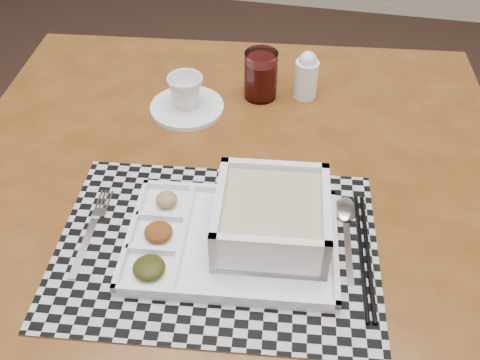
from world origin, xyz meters
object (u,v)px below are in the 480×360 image
creamer_bottle (306,76)px  cup (186,92)px  juice_glass (261,77)px  serving_tray (257,226)px  dining_table (230,218)px

creamer_bottle → cup: bearing=-156.8°
juice_glass → serving_tray: bearing=-80.6°
dining_table → cup: bearing=123.0°
cup → creamer_bottle: creamer_bottle is taller
serving_tray → cup: size_ratio=4.80×
cup → creamer_bottle: (0.23, 0.10, 0.01)m
cup → creamer_bottle: bearing=38.0°
juice_glass → creamer_bottle: (0.09, 0.02, 0.00)m
dining_table → creamer_bottle: (0.09, 0.30, 0.13)m
dining_table → serving_tray: 0.17m
creamer_bottle → serving_tray: bearing=-93.7°
dining_table → serving_tray: serving_tray is taller
dining_table → serving_tray: size_ratio=3.26×
dining_table → cup: size_ratio=15.65×
creamer_bottle → dining_table: bearing=-107.2°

